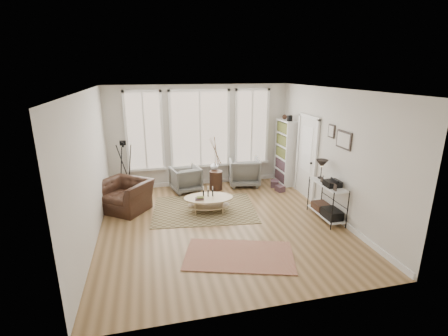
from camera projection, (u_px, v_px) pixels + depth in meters
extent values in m
plane|color=#977349|center=(221.00, 223.00, 7.21)|extent=(5.50, 5.50, 0.00)
plane|color=white|center=(221.00, 90.00, 6.37)|extent=(5.50, 5.50, 0.00)
cube|color=beige|center=(200.00, 136.00, 9.35)|extent=(5.20, 0.04, 2.90)
cube|color=beige|center=(268.00, 216.00, 4.23)|extent=(5.20, 0.04, 2.90)
cube|color=beige|center=(89.00, 169.00, 6.21)|extent=(0.04, 5.50, 2.90)
cube|color=beige|center=(333.00, 154.00, 7.36)|extent=(0.04, 5.50, 2.90)
cube|color=white|center=(201.00, 181.00, 9.74)|extent=(5.10, 0.04, 0.12)
cube|color=white|center=(326.00, 210.00, 7.76)|extent=(0.03, 5.40, 0.12)
cube|color=tan|center=(200.00, 129.00, 9.27)|extent=(1.60, 0.03, 2.10)
cube|color=tan|center=(144.00, 131.00, 8.93)|extent=(0.90, 0.03, 2.10)
cube|color=tan|center=(252.00, 127.00, 9.62)|extent=(0.90, 0.03, 2.10)
cube|color=white|center=(200.00, 129.00, 9.25)|extent=(1.74, 0.06, 2.24)
cube|color=white|center=(144.00, 132.00, 8.91)|extent=(1.04, 0.06, 2.24)
cube|color=white|center=(252.00, 127.00, 9.60)|extent=(1.04, 0.06, 2.24)
cube|color=white|center=(201.00, 166.00, 9.55)|extent=(4.10, 0.12, 0.06)
cube|color=white|center=(307.00, 158.00, 8.55)|extent=(0.04, 0.88, 2.10)
cube|color=white|center=(307.00, 149.00, 8.47)|extent=(0.01, 0.55, 1.20)
cube|color=white|center=(315.00, 163.00, 8.09)|extent=(0.06, 0.08, 2.18)
cube|color=white|center=(298.00, 154.00, 9.00)|extent=(0.06, 0.08, 2.18)
cube|color=white|center=(309.00, 117.00, 8.23)|extent=(0.06, 1.06, 0.08)
sphere|color=black|center=(311.00, 163.00, 8.24)|extent=(0.06, 0.06, 0.06)
cube|color=white|center=(291.00, 156.00, 9.16)|extent=(0.30, 0.03, 1.90)
cube|color=white|center=(279.00, 149.00, 9.93)|extent=(0.30, 0.03, 1.90)
cube|color=white|center=(290.00, 152.00, 9.58)|extent=(0.02, 0.85, 1.90)
cube|color=white|center=(285.00, 152.00, 9.54)|extent=(0.30, 0.81, 1.90)
cube|color=brown|center=(285.00, 152.00, 9.54)|extent=(0.24, 0.75, 1.76)
cube|color=black|center=(290.00, 118.00, 9.06)|extent=(0.12, 0.10, 0.16)
sphere|color=#372016|center=(285.00, 117.00, 9.39)|extent=(0.14, 0.14, 0.14)
cube|color=white|center=(326.00, 214.00, 7.42)|extent=(0.37, 1.07, 0.03)
cube|color=white|center=(328.00, 185.00, 7.22)|extent=(0.37, 1.07, 0.02)
cylinder|color=black|center=(332.00, 212.00, 6.80)|extent=(0.02, 0.02, 0.85)
cylinder|color=black|center=(348.00, 210.00, 6.88)|extent=(0.02, 0.02, 0.85)
cylinder|color=black|center=(308.00, 194.00, 7.79)|extent=(0.02, 0.02, 0.85)
cylinder|color=black|center=(322.00, 192.00, 7.87)|extent=(0.02, 0.02, 0.85)
cylinder|color=black|center=(321.00, 178.00, 7.53)|extent=(0.14, 0.14, 0.02)
cylinder|color=black|center=(321.00, 172.00, 7.49)|extent=(0.02, 0.02, 0.30)
cone|color=black|center=(322.00, 164.00, 7.43)|extent=(0.28, 0.28, 0.18)
cube|color=black|center=(332.00, 183.00, 7.05)|extent=(0.32, 0.30, 0.13)
cube|color=black|center=(332.00, 214.00, 7.16)|extent=(0.32, 0.45, 0.20)
cube|color=#372016|center=(321.00, 206.00, 7.60)|extent=(0.32, 0.40, 0.16)
cube|color=black|center=(335.00, 188.00, 6.78)|extent=(0.02, 0.10, 0.14)
cube|color=black|center=(322.00, 180.00, 7.28)|extent=(0.02, 0.10, 0.12)
cube|color=black|center=(344.00, 140.00, 6.87)|extent=(0.03, 0.52, 0.38)
cube|color=silver|center=(343.00, 140.00, 6.87)|extent=(0.01, 0.44, 0.30)
cube|color=black|center=(332.00, 131.00, 7.31)|extent=(0.03, 0.24, 0.30)
cube|color=silver|center=(331.00, 131.00, 7.31)|extent=(0.01, 0.18, 0.24)
cube|color=brown|center=(204.00, 209.00, 7.94)|extent=(2.65, 2.12, 0.01)
cube|color=maroon|center=(239.00, 255.00, 5.95)|extent=(2.21, 1.63, 0.01)
ellipsoid|color=tan|center=(209.00, 205.00, 7.78)|extent=(1.07, 0.75, 0.03)
ellipsoid|color=tan|center=(209.00, 198.00, 7.73)|extent=(1.25, 0.88, 0.04)
cylinder|color=tan|center=(196.00, 209.00, 7.54)|extent=(0.03, 0.03, 0.33)
cylinder|color=tan|center=(223.00, 207.00, 7.68)|extent=(0.03, 0.03, 0.33)
cylinder|color=tan|center=(194.00, 203.00, 7.88)|extent=(0.03, 0.03, 0.33)
cylinder|color=tan|center=(220.00, 201.00, 8.02)|extent=(0.03, 0.03, 0.33)
cylinder|color=black|center=(204.00, 194.00, 7.72)|extent=(0.03, 0.03, 0.17)
cylinder|color=black|center=(208.00, 193.00, 7.74)|extent=(0.03, 0.03, 0.17)
cylinder|color=black|center=(213.00, 193.00, 7.76)|extent=(0.03, 0.03, 0.17)
cube|color=#264422|center=(200.00, 198.00, 7.59)|extent=(0.20, 0.15, 0.06)
imported|color=slate|center=(186.00, 179.00, 9.06)|extent=(0.91, 0.92, 0.70)
imported|color=slate|center=(244.00, 172.00, 9.54)|extent=(1.01, 1.03, 0.82)
cylinder|color=#372016|center=(216.00, 180.00, 9.19)|extent=(0.36, 0.36, 0.55)
imported|color=silver|center=(214.00, 166.00, 9.23)|extent=(0.25, 0.25, 0.23)
imported|color=#372016|center=(125.00, 195.00, 7.85)|extent=(1.49, 1.46, 0.73)
cylinder|color=black|center=(123.00, 146.00, 8.24)|extent=(0.07, 0.07, 0.07)
cube|color=black|center=(123.00, 143.00, 8.21)|extent=(0.17, 0.13, 0.11)
cylinder|color=black|center=(122.00, 144.00, 8.13)|extent=(0.07, 0.09, 0.07)
cube|color=brown|center=(275.00, 183.00, 9.48)|extent=(0.31, 0.35, 0.18)
cube|color=brown|center=(280.00, 189.00, 9.10)|extent=(0.26, 0.29, 0.16)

